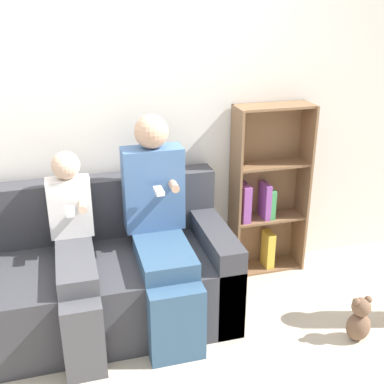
% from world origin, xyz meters
% --- Properties ---
extents(ground_plane, '(14.00, 14.00, 0.00)m').
position_xyz_m(ground_plane, '(0.00, 0.00, 0.00)').
color(ground_plane, beige).
extents(back_wall, '(10.00, 0.06, 2.55)m').
position_xyz_m(back_wall, '(0.00, 0.97, 1.27)').
color(back_wall, silver).
rests_on(back_wall, ground_plane).
extents(couch, '(1.75, 0.84, 0.89)m').
position_xyz_m(couch, '(-0.06, 0.51, 0.31)').
color(couch, '#38383D').
rests_on(couch, ground_plane).
extents(adult_seated, '(0.38, 0.78, 1.34)m').
position_xyz_m(adult_seated, '(0.36, 0.41, 0.69)').
color(adult_seated, '#335170').
rests_on(adult_seated, ground_plane).
extents(child_seated, '(0.27, 0.79, 1.14)m').
position_xyz_m(child_seated, '(-0.17, 0.36, 0.58)').
color(child_seated, '#47474C').
rests_on(child_seated, ground_plane).
extents(bookshelf, '(0.56, 0.23, 1.30)m').
position_xyz_m(bookshelf, '(1.26, 0.85, 0.61)').
color(bookshelf, brown).
rests_on(bookshelf, ground_plane).
extents(teddy_bear, '(0.15, 0.13, 0.31)m').
position_xyz_m(teddy_bear, '(1.49, -0.14, 0.15)').
color(teddy_bear, brown).
rests_on(teddy_bear, ground_plane).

